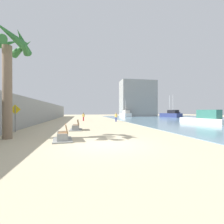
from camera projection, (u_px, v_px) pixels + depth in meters
ground_plane at (89, 122)px, 26.58m from camera, size 120.00×120.00×0.00m
seawall at (40, 112)px, 25.18m from camera, size 0.80×64.00×3.32m
water_bay at (218, 121)px, 31.02m from camera, size 36.00×68.00×0.04m
palm_tree at (7, 58)px, 10.58m from camera, size 3.16×3.23×7.22m
bench_near at (63, 137)px, 10.04m from camera, size 1.33×2.21×0.98m
bench_far at (76, 128)px, 15.56m from camera, size 1.13×2.12×0.98m
person_walking at (83, 116)px, 30.07m from camera, size 0.46×0.33×1.51m
person_standing at (116, 117)px, 28.01m from camera, size 0.36×0.43×1.52m
boat_mid_bay at (204, 118)px, 23.99m from camera, size 2.90×7.39×1.95m
boat_far_left at (174, 115)px, 53.07m from camera, size 2.94×6.27×7.12m
boat_far_right at (171, 114)px, 47.00m from camera, size 3.57×7.19×6.32m
boat_distant at (126, 114)px, 52.72m from camera, size 3.00×4.74×5.42m
pedestrian_sign at (15, 115)px, 13.99m from camera, size 0.85×0.08×2.35m
harbor_building at (138, 99)px, 57.42m from camera, size 12.00×6.00×12.31m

